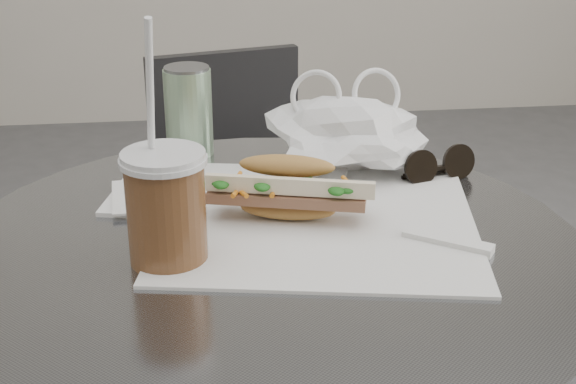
{
  "coord_description": "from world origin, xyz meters",
  "views": [
    {
      "loc": [
        -0.07,
        -0.64,
        1.16
      ],
      "look_at": [
        0.03,
        0.24,
        0.79
      ],
      "focal_mm": 50.0,
      "sensor_mm": 36.0,
      "label": 1
    }
  ],
  "objects": [
    {
      "name": "chair_far",
      "position": [
        0.02,
        0.86,
        0.35
      ],
      "size": [
        0.42,
        0.45,
        0.78
      ],
      "rotation": [
        0.0,
        0.0,
        3.39
      ],
      "color": "#2A2A2D",
      "rests_on": "ground"
    },
    {
      "name": "sandwich_paper",
      "position": [
        0.07,
        0.26,
        0.74
      ],
      "size": [
        0.44,
        0.42,
        0.0
      ],
      "primitive_type": "cube",
      "rotation": [
        0.0,
        0.0,
        -0.18
      ],
      "color": "white",
      "rests_on": "cafe_table"
    },
    {
      "name": "banh_mi",
      "position": [
        0.03,
        0.26,
        0.78
      ],
      "size": [
        0.25,
        0.15,
        0.08
      ],
      "rotation": [
        0.0,
        0.0,
        -0.26
      ],
      "color": "#C28A49",
      "rests_on": "sandwich_paper"
    },
    {
      "name": "iced_coffee",
      "position": [
        -0.11,
        0.17,
        0.81
      ],
      "size": [
        0.1,
        0.1,
        0.28
      ],
      "color": "brown",
      "rests_on": "cafe_table"
    },
    {
      "name": "sunglasses",
      "position": [
        0.26,
        0.37,
        0.76
      ],
      "size": [
        0.11,
        0.05,
        0.05
      ],
      "rotation": [
        0.0,
        0.0,
        0.27
      ],
      "color": "black",
      "rests_on": "cafe_table"
    },
    {
      "name": "plastic_bag",
      "position": [
        0.14,
        0.41,
        0.79
      ],
      "size": [
        0.23,
        0.18,
        0.11
      ],
      "primitive_type": null,
      "rotation": [
        0.0,
        0.0,
        -0.1
      ],
      "color": "white",
      "rests_on": "cafe_table"
    },
    {
      "name": "napkin_stack",
      "position": [
        -0.13,
        0.35,
        0.74
      ],
      "size": [
        0.15,
        0.15,
        0.01
      ],
      "color": "white",
      "rests_on": "cafe_table"
    },
    {
      "name": "drink_can",
      "position": [
        -0.08,
        0.52,
        0.81
      ],
      "size": [
        0.07,
        0.07,
        0.13
      ],
      "color": "#64A862",
      "rests_on": "cafe_table"
    }
  ]
}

